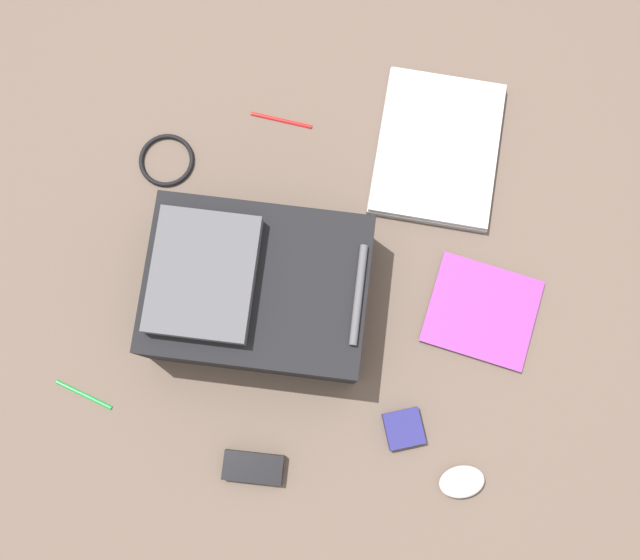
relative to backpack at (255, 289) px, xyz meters
name	(u,v)px	position (x,y,z in m)	size (l,w,h in m)	color
ground_plane	(312,271)	(0.07, -0.11, -0.09)	(3.43, 3.43, 0.00)	brown
backpack	(255,289)	(0.00, 0.00, 0.00)	(0.35, 0.46, 0.21)	black
laptop	(437,148)	(0.38, -0.37, -0.08)	(0.38, 0.30, 0.03)	#929296
book_red	(482,311)	(0.01, -0.50, -0.09)	(0.25, 0.27, 0.01)	silver
computer_mouse	(462,482)	(-0.36, -0.47, -0.07)	(0.07, 0.10, 0.04)	silver
cable_coil	(167,160)	(0.30, 0.25, -0.09)	(0.13, 0.13, 0.01)	black
power_brick	(253,467)	(-0.37, -0.03, -0.08)	(0.06, 0.13, 0.03)	black
pen_black	(83,395)	(-0.26, 0.36, -0.09)	(0.01, 0.01, 0.14)	#198C33
pen_blue	(281,120)	(0.42, 0.00, -0.09)	(0.01, 0.01, 0.15)	red
earbud_pouch	(404,429)	(-0.26, -0.34, -0.08)	(0.08, 0.08, 0.02)	navy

